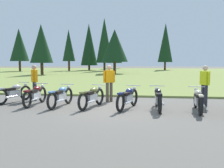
% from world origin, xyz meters
% --- Properties ---
extents(ground_plane, '(140.00, 140.00, 0.00)m').
position_xyz_m(ground_plane, '(0.00, 0.00, 0.00)').
color(ground_plane, '#605B54').
extents(grass_moorland, '(80.00, 44.00, 0.10)m').
position_xyz_m(grass_moorland, '(0.00, 25.00, 0.05)').
color(grass_moorland, olive).
rests_on(grass_moorland, ground).
extents(forest_treeline, '(39.69, 29.18, 8.88)m').
position_xyz_m(forest_treeline, '(-0.71, 29.13, 4.54)').
color(forest_treeline, '#47331E').
rests_on(forest_treeline, ground).
extents(motorcycle_silver, '(0.84, 2.03, 0.88)m').
position_xyz_m(motorcycle_silver, '(-4.44, 0.77, 0.44)').
color(motorcycle_silver, black).
rests_on(motorcycle_silver, ground).
extents(motorcycle_maroon, '(0.62, 2.10, 0.88)m').
position_xyz_m(motorcycle_maroon, '(-3.21, 0.26, 0.44)').
color(motorcycle_maroon, black).
rests_on(motorcycle_maroon, ground).
extents(motorcycle_sky_blue, '(0.62, 2.09, 0.88)m').
position_xyz_m(motorcycle_sky_blue, '(-2.03, 0.07, 0.44)').
color(motorcycle_sky_blue, black).
rests_on(motorcycle_sky_blue, ground).
extents(motorcycle_olive, '(0.80, 2.05, 0.88)m').
position_xyz_m(motorcycle_olive, '(-0.73, 0.03, 0.44)').
color(motorcycle_olive, black).
rests_on(motorcycle_olive, ground).
extents(motorcycle_navy, '(0.86, 2.03, 0.88)m').
position_xyz_m(motorcycle_navy, '(0.70, -0.04, 0.44)').
color(motorcycle_navy, black).
rests_on(motorcycle_navy, ground).
extents(motorcycle_black, '(0.62, 2.10, 0.88)m').
position_xyz_m(motorcycle_black, '(1.86, -0.08, 0.44)').
color(motorcycle_black, black).
rests_on(motorcycle_black, ground).
extents(motorcycle_cream, '(0.62, 2.10, 0.88)m').
position_xyz_m(motorcycle_cream, '(3.30, -0.23, 0.44)').
color(motorcycle_cream, black).
rests_on(motorcycle_cream, ground).
extents(rider_near_row_end, '(0.51, 0.35, 1.67)m').
position_xyz_m(rider_near_row_end, '(-0.25, 1.52, 0.95)').
color(rider_near_row_end, '#4C4233').
rests_on(rider_near_row_end, ground).
extents(rider_in_hivis_vest, '(0.39, 0.46, 1.67)m').
position_xyz_m(rider_in_hivis_vest, '(-3.77, 1.41, 0.95)').
color(rider_in_hivis_vest, '#2D2D38').
rests_on(rider_in_hivis_vest, ground).
extents(rider_checking_bike, '(0.36, 0.50, 1.67)m').
position_xyz_m(rider_checking_bike, '(3.80, 0.98, 0.95)').
color(rider_checking_bike, '#2D2D38').
rests_on(rider_checking_bike, ground).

